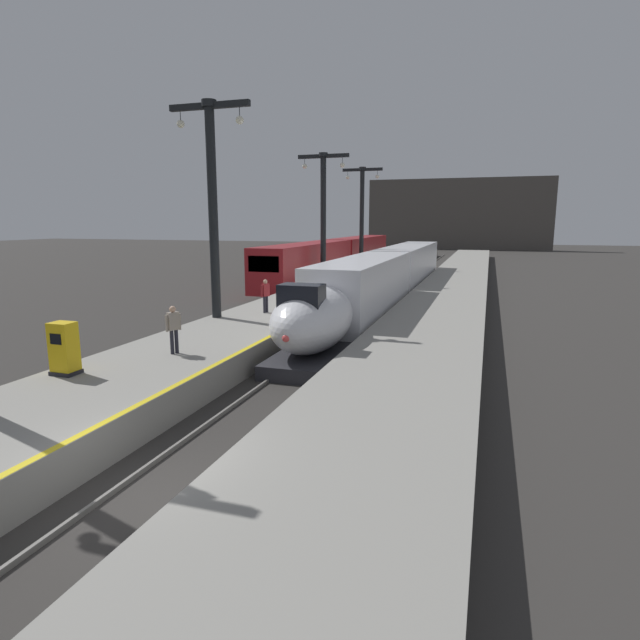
{
  "coord_description": "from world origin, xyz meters",
  "views": [
    {
      "loc": [
        6.45,
        -8.16,
        5.61
      ],
      "look_at": [
        0.28,
        10.95,
        1.8
      ],
      "focal_mm": 29.28,
      "sensor_mm": 36.0,
      "label": 1
    }
  ],
  "objects": [
    {
      "name": "platform_left",
      "position": [
        -4.05,
        24.75,
        0.53
      ],
      "size": [
        4.8,
        110.0,
        1.05
      ],
      "primitive_type": "cube",
      "color": "gray",
      "rests_on": "ground"
    },
    {
      "name": "station_column_mid",
      "position": [
        -5.9,
        13.87,
        6.96
      ],
      "size": [
        4.0,
        0.68,
        9.91
      ],
      "color": "black",
      "rests_on": "platform_left"
    },
    {
      "name": "regional_train_adjacent",
      "position": [
        -8.1,
        42.54,
        2.13
      ],
      "size": [
        2.85,
        36.6,
        3.8
      ],
      "color": "maroon",
      "rests_on": "ground"
    },
    {
      "name": "platform_right",
      "position": [
        4.05,
        24.75,
        0.53
      ],
      "size": [
        4.8,
        110.0,
        1.05
      ],
      "primitive_type": "cube",
      "color": "gray",
      "rests_on": "ground"
    },
    {
      "name": "passenger_mid_platform",
      "position": [
        -4.16,
        15.76,
        2.04
      ],
      "size": [
        0.35,
        0.53,
        1.69
      ],
      "color": "#23232D",
      "rests_on": "platform_left"
    },
    {
      "name": "rail_secondary_right",
      "position": [
        -7.35,
        27.5,
        0.06
      ],
      "size": [
        0.08,
        110.0,
        0.12
      ],
      "primitive_type": "cube",
      "color": "slate",
      "rests_on": "ground"
    },
    {
      "name": "platform_left_safety_stripe",
      "position": [
        -1.77,
        24.75,
        1.05
      ],
      "size": [
        0.2,
        107.8,
        0.01
      ],
      "primitive_type": "cube",
      "color": "yellow",
      "rests_on": "platform_left"
    },
    {
      "name": "rail_main_left",
      "position": [
        -0.75,
        27.5,
        0.06
      ],
      "size": [
        0.08,
        110.0,
        0.12
      ],
      "primitive_type": "cube",
      "color": "slate",
      "rests_on": "ground"
    },
    {
      "name": "rail_secondary_left",
      "position": [
        -8.85,
        27.5,
        0.06
      ],
      "size": [
        0.08,
        110.0,
        0.12
      ],
      "primitive_type": "cube",
      "color": "slate",
      "rests_on": "ground"
    },
    {
      "name": "ground_plane",
      "position": [
        0.0,
        0.0,
        0.0
      ],
      "size": [
        260.0,
        260.0,
        0.0
      ],
      "primitive_type": "plane",
      "color": "#33302D"
    },
    {
      "name": "highspeed_train_main",
      "position": [
        0.0,
        26.21,
        1.93
      ],
      "size": [
        2.92,
        37.52,
        3.6
      ],
      "color": "silver",
      "rests_on": "ground"
    },
    {
      "name": "passenger_far_waiting",
      "position": [
        -3.84,
        7.14,
        2.04
      ],
      "size": [
        0.38,
        0.5,
        1.69
      ],
      "color": "#23232D",
      "rests_on": "platform_left"
    },
    {
      "name": "rolling_suitcase",
      "position": [
        -2.49,
        13.9,
        1.35
      ],
      "size": [
        0.4,
        0.22,
        0.98
      ],
      "color": "black",
      "rests_on": "platform_left"
    },
    {
      "name": "terminus_back_wall",
      "position": [
        0.0,
        102.0,
        7.0
      ],
      "size": [
        36.0,
        2.0,
        14.0
      ],
      "primitive_type": "cube",
      "color": "#4C4742",
      "rests_on": "ground"
    },
    {
      "name": "station_column_far",
      "position": [
        -5.9,
        30.91,
        6.82
      ],
      "size": [
        4.0,
        0.68,
        9.65
      ],
      "color": "black",
      "rests_on": "platform_left"
    },
    {
      "name": "ticket_machine_yellow",
      "position": [
        -5.55,
        3.96,
        1.79
      ],
      "size": [
        0.76,
        0.62,
        1.6
      ],
      "color": "yellow",
      "rests_on": "platform_left"
    },
    {
      "name": "passenger_near_edge",
      "position": [
        -2.58,
        14.32,
        2.04
      ],
      "size": [
        0.56,
        0.28,
        1.69
      ],
      "color": "#23232D",
      "rests_on": "platform_left"
    },
    {
      "name": "station_column_distant",
      "position": [
        -5.9,
        43.69,
        6.9
      ],
      "size": [
        4.0,
        0.68,
        9.8
      ],
      "color": "black",
      "rests_on": "platform_left"
    },
    {
      "name": "rail_main_right",
      "position": [
        0.75,
        27.5,
        0.06
      ],
      "size": [
        0.08,
        110.0,
        0.12
      ],
      "primitive_type": "cube",
      "color": "slate",
      "rests_on": "ground"
    }
  ]
}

